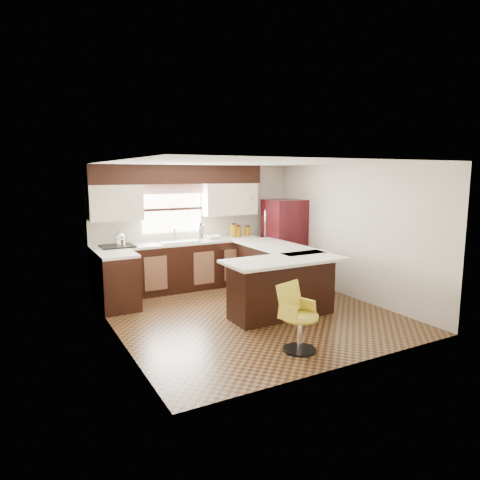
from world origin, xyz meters
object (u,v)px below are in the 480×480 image
peninsula_long (275,272)px  bar_chair (300,318)px  refrigerator (284,240)px  peninsula_return (282,288)px

peninsula_long → bar_chair: peninsula_long is taller
peninsula_long → refrigerator: 1.30m
peninsula_return → bar_chair: size_ratio=1.91×
refrigerator → bar_chair: 3.68m
peninsula_long → bar_chair: bearing=-116.0°
peninsula_return → refrigerator: size_ratio=0.97×
peninsula_return → bar_chair: peninsula_return is taller
peninsula_return → peninsula_long: bearing=61.7°
peninsula_return → refrigerator: bearing=54.8°
peninsula_long → peninsula_return: same height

